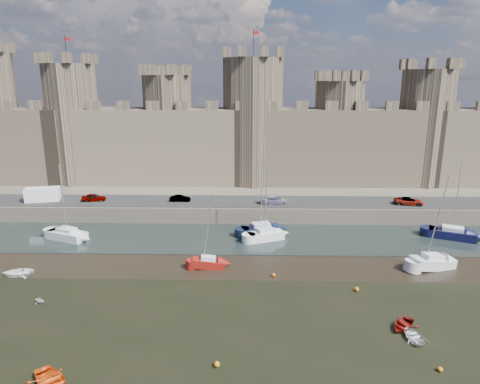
{
  "coord_description": "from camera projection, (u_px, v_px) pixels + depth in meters",
  "views": [
    {
      "loc": [
        1.4,
        -32.77,
        21.98
      ],
      "look_at": [
        0.19,
        22.0,
        7.35
      ],
      "focal_mm": 32.0,
      "sensor_mm": 36.0,
      "label": 1
    }
  ],
  "objects": [
    {
      "name": "buoy_1",
      "position": [
        274.0,
        275.0,
        48.8
      ],
      "size": [
        0.44,
        0.44,
        0.44
      ],
      "primitive_type": "sphere",
      "color": "#EA5C0A",
      "rests_on": "ground"
    },
    {
      "name": "quay",
      "position": [
        243.0,
        174.0,
        94.99
      ],
      "size": [
        160.0,
        60.0,
        2.5
      ],
      "primitive_type": "cube",
      "color": "#4C443A",
      "rests_on": "ground"
    },
    {
      "name": "buoy_4",
      "position": [
        217.0,
        364.0,
        33.56
      ],
      "size": [
        0.47,
        0.47,
        0.47
      ],
      "primitive_type": "sphere",
      "color": "orange",
      "rests_on": "ground"
    },
    {
      "name": "car_1",
      "position": [
        180.0,
        199.0,
        69.44
      ],
      "size": [
        3.31,
        1.18,
        1.09
      ],
      "primitive_type": "imported",
      "rotation": [
        0.0,
        0.0,
        1.56
      ],
      "color": "gray",
      "rests_on": "quay"
    },
    {
      "name": "dinghy_0",
      "position": [
        51.0,
        382.0,
        31.4
      ],
      "size": [
        4.69,
        4.67,
        0.8
      ],
      "primitive_type": "imported",
      "rotation": [
        1.57,
        0.0,
        0.8
      ],
      "color": "#D5450C",
      "rests_on": "ground"
    },
    {
      "name": "dinghy_2",
      "position": [
        414.0,
        336.0,
        37.17
      ],
      "size": [
        2.28,
        2.97,
        0.57
      ],
      "primitive_type": "imported",
      "rotation": [
        1.57,
        0.0,
        3.26
      ],
      "color": "silver",
      "rests_on": "ground"
    },
    {
      "name": "ground",
      "position": [
        232.0,
        338.0,
        37.35
      ],
      "size": [
        160.0,
        160.0,
        0.0
      ],
      "primitive_type": "plane",
      "color": "black",
      "rests_on": "ground"
    },
    {
      "name": "dinghy_3",
      "position": [
        39.0,
        301.0,
        42.99
      ],
      "size": [
        1.55,
        1.48,
        0.64
      ],
      "primitive_type": "imported",
      "rotation": [
        1.57,
        0.0,
        1.1
      ],
      "color": "silver",
      "rests_on": "ground"
    },
    {
      "name": "sailboat_1",
      "position": [
        261.0,
        229.0,
        61.61
      ],
      "size": [
        6.01,
        3.69,
        11.27
      ],
      "rotation": [
        0.0,
        0.0,
        0.29
      ],
      "color": "black",
      "rests_on": "ground"
    },
    {
      "name": "dinghy_4",
      "position": [
        403.0,
        325.0,
        38.71
      ],
      "size": [
        3.57,
        3.65,
        0.62
      ],
      "primitive_type": "imported",
      "rotation": [
        1.57,
        0.0,
        5.56
      ],
      "color": "maroon",
      "rests_on": "ground"
    },
    {
      "name": "sailboat_0",
      "position": [
        67.0,
        234.0,
        59.83
      ],
      "size": [
        6.15,
        4.22,
        10.71
      ],
      "rotation": [
        0.0,
        0.0,
        -0.39
      ],
      "color": "silver",
      "rests_on": "ground"
    },
    {
      "name": "buoy_2",
      "position": [
        440.0,
        369.0,
        33.02
      ],
      "size": [
        0.4,
        0.4,
        0.4
      ],
      "primitive_type": "sphere",
      "color": "orange",
      "rests_on": "ground"
    },
    {
      "name": "sailboat_5",
      "position": [
        432.0,
        262.0,
        50.85
      ],
      "size": [
        5.71,
        3.57,
        11.51
      ],
      "rotation": [
        0.0,
        0.0,
        0.3
      ],
      "color": "silver",
      "rests_on": "ground"
    },
    {
      "name": "sailboat_4",
      "position": [
        208.0,
        262.0,
        51.08
      ],
      "size": [
        4.03,
        1.89,
        9.12
      ],
      "rotation": [
        0.0,
        0.0,
        0.1
      ],
      "color": "maroon",
      "rests_on": "ground"
    },
    {
      "name": "road",
      "position": [
        240.0,
        201.0,
        69.54
      ],
      "size": [
        160.0,
        7.0,
        0.1
      ],
      "primitive_type": "cube",
      "color": "black",
      "rests_on": "quay"
    },
    {
      "name": "dinghy_6",
      "position": [
        18.0,
        273.0,
        49.03
      ],
      "size": [
        3.8,
        3.06,
        0.7
      ],
      "primitive_type": "imported",
      "rotation": [
        1.57,
        0.0,
        4.92
      ],
      "color": "white",
      "rests_on": "ground"
    },
    {
      "name": "buoy_3",
      "position": [
        357.0,
        289.0,
        45.48
      ],
      "size": [
        0.49,
        0.49,
        0.49
      ],
      "primitive_type": "sphere",
      "color": "orange",
      "rests_on": "ground"
    },
    {
      "name": "car_2",
      "position": [
        274.0,
        200.0,
        68.17
      ],
      "size": [
        4.58,
        2.28,
        1.28
      ],
      "primitive_type": "imported",
      "rotation": [
        0.0,
        0.0,
        1.68
      ],
      "color": "gray",
      "rests_on": "quay"
    },
    {
      "name": "car_3",
      "position": [
        409.0,
        201.0,
        67.6
      ],
      "size": [
        4.76,
        2.82,
        1.24
      ],
      "primitive_type": "imported",
      "rotation": [
        0.0,
        0.0,
        1.39
      ],
      "color": "gray",
      "rests_on": "quay"
    },
    {
      "name": "sailboat_3",
      "position": [
        452.0,
        233.0,
        60.24
      ],
      "size": [
        6.58,
        4.63,
        10.76
      ],
      "rotation": [
        0.0,
        0.0,
        -0.41
      ],
      "color": "black",
      "rests_on": "ground"
    },
    {
      "name": "car_0",
      "position": [
        94.0,
        198.0,
        69.6
      ],
      "size": [
        3.95,
        2.03,
        1.29
      ],
      "primitive_type": "imported",
      "rotation": [
        0.0,
        0.0,
        1.71
      ],
      "color": "gray",
      "rests_on": "quay"
    },
    {
      "name": "castle",
      "position": [
        239.0,
        134.0,
        80.72
      ],
      "size": [
        108.5,
        11.0,
        29.0
      ],
      "color": "#42382B",
      "rests_on": "quay"
    },
    {
      "name": "water_channel",
      "position": [
        239.0,
        238.0,
        60.53
      ],
      "size": [
        160.0,
        12.0,
        0.08
      ],
      "primitive_type": "cube",
      "color": "black",
      "rests_on": "ground"
    },
    {
      "name": "sailboat_2",
      "position": [
        265.0,
        235.0,
        59.62
      ],
      "size": [
        5.41,
        3.74,
        10.89
      ],
      "rotation": [
        0.0,
        0.0,
        0.39
      ],
      "color": "white",
      "rests_on": "ground"
    },
    {
      "name": "van",
      "position": [
        43.0,
        195.0,
        69.46
      ],
      "size": [
        5.57,
        3.21,
        2.29
      ],
      "primitive_type": "cube",
      "rotation": [
        0.0,
        0.0,
        0.23
      ],
      "color": "white",
      "rests_on": "quay"
    }
  ]
}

